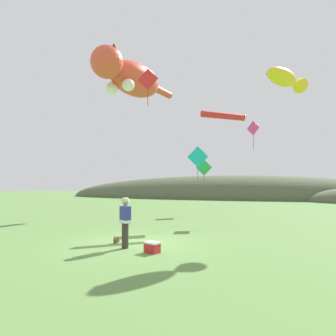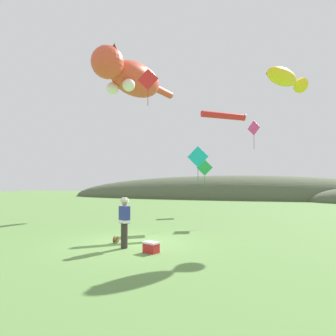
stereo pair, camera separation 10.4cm
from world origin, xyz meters
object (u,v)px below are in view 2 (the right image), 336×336
(picnic_cooler, at_px, (151,247))
(kite_diamond_teal, at_px, (198,157))
(kite_giant_cat, at_px, (130,77))
(kite_diamond_pink, at_px, (254,128))
(kite_fish_windsock, at_px, (286,78))
(kite_diamond_red, at_px, (148,80))
(kite_diamond_green, at_px, (205,168))
(kite_tube_streamer, at_px, (224,116))
(festival_attendant, at_px, (124,221))
(kite_spool, at_px, (116,240))

(picnic_cooler, relative_size, kite_diamond_teal, 0.28)
(kite_giant_cat, distance_m, kite_diamond_teal, 8.93)
(picnic_cooler, relative_size, kite_diamond_pink, 0.30)
(kite_fish_windsock, xyz_separation_m, kite_diamond_red, (-7.15, 0.13, 0.76))
(kite_diamond_teal, bearing_deg, kite_diamond_green, 97.83)
(kite_tube_streamer, xyz_separation_m, kite_diamond_pink, (1.49, 3.08, -0.27))
(kite_tube_streamer, height_order, kite_diamond_teal, kite_tube_streamer)
(kite_diamond_teal, distance_m, kite_diamond_green, 6.02)
(festival_attendant, height_order, kite_fish_windsock, kite_fish_windsock)
(kite_tube_streamer, height_order, kite_diamond_red, kite_diamond_red)
(kite_diamond_teal, xyz_separation_m, kite_diamond_green, (-0.82, 5.95, -0.29))
(kite_diamond_red, bearing_deg, kite_diamond_green, 74.28)
(kite_fish_windsock, bearing_deg, festival_attendant, -136.37)
(kite_giant_cat, relative_size, kite_diamond_red, 4.26)
(kite_diamond_pink, bearing_deg, picnic_cooler, -105.08)
(kite_tube_streamer, bearing_deg, kite_giant_cat, 163.36)
(picnic_cooler, xyz_separation_m, kite_diamond_green, (-0.69, 12.55, 3.22))
(festival_attendant, distance_m, picnic_cooler, 1.43)
(kite_diamond_teal, bearing_deg, kite_diamond_red, -166.32)
(kite_fish_windsock, relative_size, kite_tube_streamer, 1.23)
(festival_attendant, height_order, kite_diamond_pink, kite_diamond_pink)
(kite_diamond_red, bearing_deg, kite_spool, -81.93)
(kite_tube_streamer, relative_size, kite_diamond_green, 1.15)
(kite_giant_cat, distance_m, kite_diamond_green, 8.48)
(kite_spool, xyz_separation_m, kite_diamond_red, (-0.69, 4.89, 7.93))
(picnic_cooler, height_order, kite_tube_streamer, kite_tube_streamer)
(kite_giant_cat, bearing_deg, kite_diamond_pink, 6.81)
(festival_attendant, xyz_separation_m, kite_fish_windsock, (5.75, 5.48, 6.35))
(kite_tube_streamer, relative_size, kite_diamond_teal, 1.17)
(festival_attendant, height_order, kite_diamond_green, kite_diamond_green)
(kite_tube_streamer, bearing_deg, kite_diamond_teal, -138.32)
(kite_giant_cat, relative_size, kite_diamond_green, 4.29)
(kite_fish_windsock, bearing_deg, kite_diamond_green, 128.14)
(festival_attendant, height_order, kite_giant_cat, kite_giant_cat)
(picnic_cooler, bearing_deg, kite_diamond_green, 93.17)
(kite_diamond_green, bearing_deg, kite_diamond_red, -105.72)
(kite_fish_windsock, bearing_deg, kite_diamond_pink, 108.52)
(kite_fish_windsock, height_order, kite_diamond_green, kite_fish_windsock)
(kite_tube_streamer, distance_m, kite_diamond_pink, 3.43)
(kite_spool, bearing_deg, kite_fish_windsock, 36.37)
(festival_attendant, relative_size, kite_diamond_green, 0.84)
(picnic_cooler, distance_m, kite_tube_streamer, 9.87)
(picnic_cooler, relative_size, kite_diamond_green, 0.27)
(kite_fish_windsock, distance_m, kite_diamond_green, 9.41)
(kite_fish_windsock, height_order, kite_tube_streamer, kite_fish_windsock)
(picnic_cooler, distance_m, kite_diamond_pink, 12.57)
(kite_fish_windsock, bearing_deg, kite_tube_streamer, 148.58)
(kite_spool, xyz_separation_m, kite_fish_windsock, (6.46, 4.76, 7.17))
(kite_fish_windsock, height_order, kite_diamond_red, kite_diamond_red)
(kite_spool, bearing_deg, festival_attendant, -45.34)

